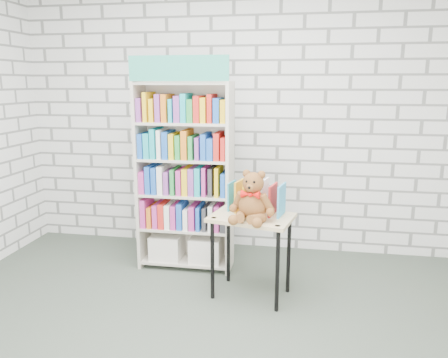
# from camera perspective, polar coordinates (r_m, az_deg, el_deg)

# --- Properties ---
(ground) EXTENTS (4.50, 4.50, 0.00)m
(ground) POSITION_cam_1_polar(r_m,az_deg,el_deg) (3.16, -4.84, -21.33)
(ground) COLOR #3C463B
(ground) RESTS_ON ground
(room_shell) EXTENTS (4.52, 4.02, 2.81)m
(room_shell) POSITION_cam_1_polar(r_m,az_deg,el_deg) (2.63, -5.57, 12.99)
(room_shell) COLOR silver
(room_shell) RESTS_ON ground
(bookshelf) EXTENTS (0.88, 0.34, 1.99)m
(bookshelf) POSITION_cam_1_polar(r_m,az_deg,el_deg) (4.12, -5.07, 0.50)
(bookshelf) COLOR beige
(bookshelf) RESTS_ON ground
(display_table) EXTENTS (0.73, 0.58, 0.70)m
(display_table) POSITION_cam_1_polar(r_m,az_deg,el_deg) (3.60, 3.62, -6.30)
(display_table) COLOR tan
(display_table) RESTS_ON ground
(table_books) EXTENTS (0.49, 0.29, 0.27)m
(table_books) POSITION_cam_1_polar(r_m,az_deg,el_deg) (3.63, 4.21, -2.32)
(table_books) COLOR teal
(table_books) RESTS_ON display_table
(teddy_bear) EXTENTS (0.36, 0.35, 0.40)m
(teddy_bear) POSITION_cam_1_polar(r_m,az_deg,el_deg) (3.42, 3.70, -2.83)
(teddy_bear) COLOR brown
(teddy_bear) RESTS_ON display_table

